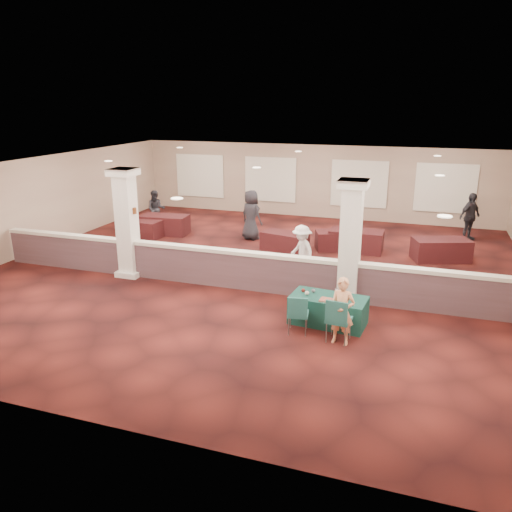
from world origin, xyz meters
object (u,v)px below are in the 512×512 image
(far_table_front_center, at_px, (285,242))
(far_table_back_center, at_px, (339,240))
(conf_chair_side, at_px, (298,312))
(attendee_c, at_px, (470,217))
(woman, at_px, (342,311))
(near_table, at_px, (328,310))
(attendee_d, at_px, (251,215))
(far_table_back_left, at_px, (165,224))
(attendee_a, at_px, (156,209))
(far_table_front_left, at_px, (141,228))
(attendee_b, at_px, (302,251))
(conf_chair_main, at_px, (338,317))
(far_table_back_right, at_px, (356,241))
(far_table_front_right, at_px, (441,250))

(far_table_front_center, xyz_separation_m, far_table_back_center, (1.79, 0.74, 0.01))
(conf_chair_side, xyz_separation_m, attendee_c, (4.16, 9.76, 0.35))
(woman, xyz_separation_m, far_table_front_center, (-3.01, 6.37, -0.43))
(near_table, bearing_deg, attendee_d, 128.01)
(far_table_back_left, relative_size, far_table_back_center, 1.12)
(far_table_back_left, bearing_deg, attendee_a, 135.45)
(far_table_front_center, xyz_separation_m, attendee_a, (-5.90, 1.54, 0.45))
(near_table, xyz_separation_m, attendee_a, (-8.47, 7.00, 0.43))
(far_table_front_left, bearing_deg, woman, -36.13)
(woman, xyz_separation_m, far_table_front_left, (-8.75, 6.39, -0.42))
(conf_chair_side, distance_m, attendee_b, 3.86)
(conf_chair_side, relative_size, far_table_back_left, 0.50)
(attendee_b, xyz_separation_m, attendee_c, (4.98, 6.00, 0.11))
(conf_chair_main, distance_m, attendee_c, 10.41)
(far_table_front_left, bearing_deg, attendee_b, -19.69)
(conf_chair_main, relative_size, conf_chair_side, 1.09)
(conf_chair_side, height_order, far_table_back_right, conf_chair_side)
(far_table_back_right, relative_size, attendee_d, 0.97)
(far_table_front_center, distance_m, attendee_d, 2.00)
(far_table_front_center, bearing_deg, attendee_c, 29.81)
(conf_chair_side, xyz_separation_m, attendee_a, (-7.92, 7.76, 0.23))
(near_table, distance_m, attendee_c, 9.71)
(far_table_back_center, height_order, attendee_b, attendee_b)
(conf_chair_side, bearing_deg, far_table_front_right, 55.95)
(far_table_back_left, xyz_separation_m, attendee_a, (-0.81, 0.80, 0.40))
(far_table_back_left, xyz_separation_m, attendee_b, (6.28, -3.20, 0.42))
(far_table_front_center, xyz_separation_m, attendee_b, (1.19, -2.46, 0.46))
(attendee_d, bearing_deg, far_table_back_center, -160.74)
(far_table_front_right, height_order, far_table_back_right, far_table_back_right)
(near_table, distance_m, conf_chair_main, 1.00)
(far_table_front_left, bearing_deg, far_table_back_left, 48.11)
(attendee_b, bearing_deg, far_table_front_center, 159.20)
(conf_chair_main, relative_size, attendee_a, 0.65)
(far_table_back_center, bearing_deg, woman, -80.24)
(far_table_back_right, distance_m, attendee_d, 4.02)
(far_table_front_center, height_order, attendee_c, attendee_c)
(far_table_front_center, xyz_separation_m, far_table_front_right, (5.16, 0.54, 0.04))
(far_table_front_left, height_order, far_table_front_center, far_table_front_left)
(conf_chair_side, bearing_deg, attendee_a, 126.44)
(far_table_back_center, xyz_separation_m, attendee_d, (-3.38, 0.30, 0.61))
(far_table_back_center, height_order, far_table_back_right, far_table_back_right)
(near_table, relative_size, woman, 1.17)
(woman, xyz_separation_m, attendee_a, (-8.91, 7.91, 0.02))
(conf_chair_side, bearing_deg, far_table_back_left, 126.46)
(far_table_front_center, xyz_separation_m, far_table_back_left, (-5.09, 0.74, 0.05))
(conf_chair_main, relative_size, far_table_back_center, 0.62)
(far_table_front_right, bearing_deg, attendee_b, -142.91)
(near_table, bearing_deg, attendee_a, 145.82)
(far_table_front_center, xyz_separation_m, attendee_d, (-1.59, 1.04, 0.61))
(near_table, bearing_deg, attendee_c, 73.55)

